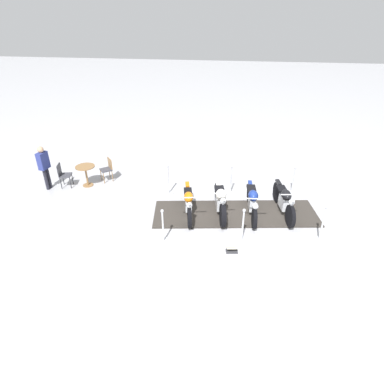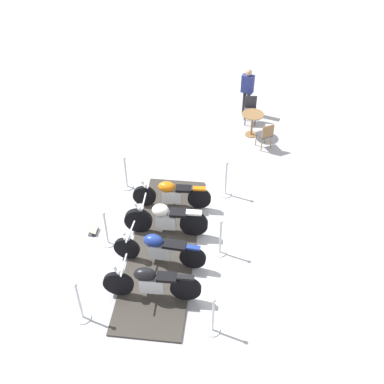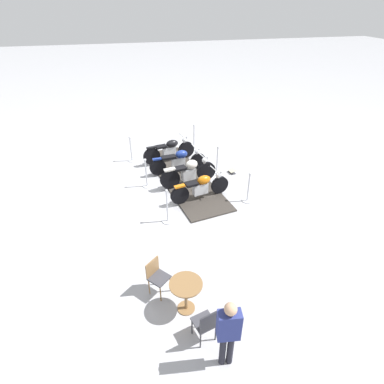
{
  "view_description": "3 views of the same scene",
  "coord_description": "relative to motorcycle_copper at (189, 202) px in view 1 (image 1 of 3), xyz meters",
  "views": [
    {
      "loc": [
        -0.0,
        -8.88,
        5.66
      ],
      "look_at": [
        -1.39,
        -0.16,
        0.79
      ],
      "focal_mm": 30.06,
      "sensor_mm": 36.0,
      "label": 1
    },
    {
      "loc": [
        7.64,
        2.95,
        8.79
      ],
      "look_at": [
        -1.59,
        0.28,
        0.59
      ],
      "focal_mm": 44.84,
      "sensor_mm": 36.0,
      "label": 2
    },
    {
      "loc": [
        -9.84,
        2.04,
        5.8
      ],
      "look_at": [
        -1.98,
        0.14,
        0.64
      ],
      "focal_mm": 28.93,
      "sensor_mm": 36.0,
      "label": 3
    }
  ],
  "objects": [
    {
      "name": "cafe_chair_near_table",
      "position": [
        -4.9,
        1.22,
        0.04
      ],
      "size": [
        0.49,
        0.49,
        0.91
      ],
      "rotation": [
        0.0,
        0.0,
        0.26
      ],
      "color": "#2D2D33",
      "rests_on": "ground_plane"
    },
    {
      "name": "cafe_table",
      "position": [
        -4.1,
        1.43,
        0.1
      ],
      "size": [
        0.7,
        0.7,
        0.79
      ],
      "color": "olive",
      "rests_on": "ground_plane"
    },
    {
      "name": "motorcycle_black",
      "position": [
        2.98,
        0.51,
        0.04
      ],
      "size": [
        0.68,
        2.16,
        1.0
      ],
      "rotation": [
        0.0,
        0.0,
        -1.38
      ],
      "color": "black",
      "rests_on": "display_platform"
    },
    {
      "name": "cafe_chair_across_table",
      "position": [
        -3.48,
        1.97,
        0.04
      ],
      "size": [
        0.56,
        0.56,
        0.89
      ],
      "rotation": [
        0.0,
        0.0,
        -2.43
      ],
      "color": "olive",
      "rests_on": "ground_plane"
    },
    {
      "name": "display_platform",
      "position": [
        1.49,
        0.29,
        -0.46
      ],
      "size": [
        5.42,
        2.44,
        0.05
      ],
      "primitive_type": "cube",
      "rotation": [
        0.0,
        0.0,
        0.17
      ],
      "color": "#38332D",
      "rests_on": "ground_plane"
    },
    {
      "name": "stanchion_left_rear",
      "position": [
        3.44,
        2.04,
        -0.15
      ],
      "size": [
        0.33,
        0.33,
        1.07
      ],
      "color": "silver",
      "rests_on": "ground_plane"
    },
    {
      "name": "ground_plane",
      "position": [
        1.49,
        0.29,
        -0.49
      ],
      "size": [
        80.0,
        80.0,
        0.0
      ],
      "primitive_type": "plane",
      "color": "#B2B2B7"
    },
    {
      "name": "motorcycle_cream",
      "position": [
        0.99,
        0.18,
        0.03
      ],
      "size": [
        0.67,
        2.1,
        1.03
      ],
      "rotation": [
        0.0,
        0.0,
        -1.38
      ],
      "color": "black",
      "rests_on": "display_platform"
    },
    {
      "name": "info_placard",
      "position": [
        1.47,
        -1.62,
        -0.43
      ],
      "size": [
        0.35,
        0.26,
        0.18
      ],
      "rotation": [
        0.0,
        0.0,
        3.31
      ],
      "color": "#333338",
      "rests_on": "ground_plane"
    },
    {
      "name": "motorcycle_copper",
      "position": [
        0.0,
        0.0,
        0.0
      ],
      "size": [
        0.77,
        2.08,
        0.92
      ],
      "rotation": [
        0.0,
        0.0,
        -1.36
      ],
      "color": "black",
      "rests_on": "display_platform"
    },
    {
      "name": "stanchion_left_front",
      "position": [
        -0.94,
        1.3,
        -0.14
      ],
      "size": [
        0.35,
        0.35,
        1.14
      ],
      "color": "silver",
      "rests_on": "ground_plane"
    },
    {
      "name": "bystander_person",
      "position": [
        -5.41,
        0.98,
        0.49
      ],
      "size": [
        0.27,
        0.43,
        1.65
      ],
      "rotation": [
        0.0,
        0.0,
        -0.13
      ],
      "color": "#23232D",
      "rests_on": "ground_plane"
    },
    {
      "name": "stanchion_right_front",
      "position": [
        -0.47,
        -1.47,
        -0.17
      ],
      "size": [
        0.36,
        0.36,
        1.06
      ],
      "color": "silver",
      "rests_on": "ground_plane"
    },
    {
      "name": "motorcycle_navy",
      "position": [
        1.99,
        0.34,
        0.03
      ],
      "size": [
        0.71,
        2.22,
        0.92
      ],
      "rotation": [
        0.0,
        0.0,
        -1.48
      ],
      "color": "black",
      "rests_on": "display_platform"
    },
    {
      "name": "stanchion_right_rear",
      "position": [
        3.91,
        -0.72,
        -0.13
      ],
      "size": [
        0.35,
        0.35,
        1.15
      ],
      "color": "silver",
      "rests_on": "ground_plane"
    },
    {
      "name": "stanchion_right_mid",
      "position": [
        1.72,
        -1.09,
        -0.15
      ],
      "size": [
        0.33,
        0.33,
        1.07
      ],
      "color": "silver",
      "rests_on": "ground_plane"
    },
    {
      "name": "stanchion_left_mid",
      "position": [
        1.25,
        1.67,
        -0.12
      ],
      "size": [
        0.32,
        0.32,
        1.09
      ],
      "color": "silver",
      "rests_on": "ground_plane"
    }
  ]
}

